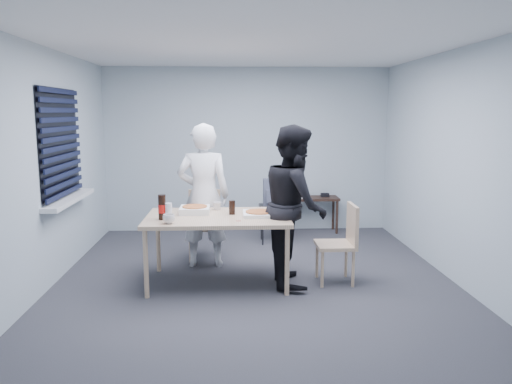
{
  "coord_description": "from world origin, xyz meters",
  "views": [
    {
      "loc": [
        -0.26,
        -5.47,
        1.9
      ],
      "look_at": [
        0.02,
        0.1,
        1.01
      ],
      "focal_mm": 35.0,
      "sensor_mm": 36.0,
      "label": 1
    }
  ],
  "objects": [
    {
      "name": "side_table",
      "position": [
        1.02,
        2.28,
        0.48
      ],
      "size": [
        0.85,
        0.38,
        0.56
      ],
      "color": "#37251B",
      "rests_on": "ground"
    },
    {
      "name": "mug_b",
      "position": [
        -0.43,
        0.29,
        0.81
      ],
      "size": [
        0.1,
        0.1,
        0.09
      ],
      "primitive_type": "imported",
      "color": "silver",
      "rests_on": "dining_table"
    },
    {
      "name": "pizza_box_a",
      "position": [
        -0.68,
        0.11,
        0.81
      ],
      "size": [
        0.33,
        0.33,
        0.08
      ],
      "rotation": [
        0.0,
        0.0,
        -0.26
      ],
      "color": "white",
      "rests_on": "dining_table"
    },
    {
      "name": "plastic_cups",
      "position": [
        -0.93,
        -0.22,
        0.86
      ],
      "size": [
        0.09,
        0.09,
        0.18
      ],
      "primitive_type": "cylinder",
      "rotation": [
        0.0,
        0.0,
        -0.28
      ],
      "color": "silver",
      "rests_on": "dining_table"
    },
    {
      "name": "person_white",
      "position": [
        -0.6,
        0.6,
        0.89
      ],
      "size": [
        0.65,
        0.42,
        1.77
      ],
      "primitive_type": "imported",
      "rotation": [
        0.0,
        0.0,
        3.14
      ],
      "color": "white",
      "rests_on": "ground"
    },
    {
      "name": "pizza_box_b",
      "position": [
        0.05,
        -0.07,
        0.79
      ],
      "size": [
        0.36,
        0.36,
        0.05
      ],
      "rotation": [
        0.0,
        0.0,
        0.29
      ],
      "color": "white",
      "rests_on": "dining_table"
    },
    {
      "name": "backpack",
      "position": [
        0.35,
        1.66,
        0.74
      ],
      "size": [
        0.28,
        0.21,
        0.4
      ],
      "rotation": [
        0.0,
        0.0,
        0.44
      ],
      "color": "slate",
      "rests_on": "stool"
    },
    {
      "name": "dining_table",
      "position": [
        -0.41,
        -0.06,
        0.71
      ],
      "size": [
        1.58,
        1.0,
        0.77
      ],
      "color": "#D6B390",
      "rests_on": "ground"
    },
    {
      "name": "chair_right",
      "position": [
        0.98,
        -0.11,
        0.51
      ],
      "size": [
        0.42,
        0.42,
        0.89
      ],
      "color": "#D6B390",
      "rests_on": "ground"
    },
    {
      "name": "room",
      "position": [
        -2.2,
        0.4,
        1.44
      ],
      "size": [
        5.0,
        5.0,
        5.0
      ],
      "color": "#343338",
      "rests_on": "ground"
    },
    {
      "name": "chair_far",
      "position": [
        -0.62,
        0.96,
        0.51
      ],
      "size": [
        0.42,
        0.42,
        0.89
      ],
      "color": "#D6B390",
      "rests_on": "ground"
    },
    {
      "name": "cola_glass",
      "position": [
        -0.25,
        0.02,
        0.85
      ],
      "size": [
        0.09,
        0.09,
        0.16
      ],
      "primitive_type": "cylinder",
      "rotation": [
        0.0,
        0.0,
        -0.41
      ],
      "color": "black",
      "rests_on": "dining_table"
    },
    {
      "name": "rubber_band",
      "position": [
        -0.19,
        -0.33,
        0.77
      ],
      "size": [
        0.07,
        0.07,
        0.0
      ],
      "primitive_type": "torus",
      "rotation": [
        0.0,
        0.0,
        -0.37
      ],
      "color": "red",
      "rests_on": "dining_table"
    },
    {
      "name": "mug_a",
      "position": [
        -0.91,
        -0.42,
        0.82
      ],
      "size": [
        0.17,
        0.17,
        0.1
      ],
      "primitive_type": "imported",
      "rotation": [
        0.0,
        0.0,
        0.52
      ],
      "color": "silver",
      "rests_on": "dining_table"
    },
    {
      "name": "black_box",
      "position": [
        1.24,
        2.32,
        0.59
      ],
      "size": [
        0.15,
        0.13,
        0.05
      ],
      "primitive_type": "cube",
      "rotation": [
        0.0,
        0.0,
        0.4
      ],
      "color": "black",
      "rests_on": "side_table"
    },
    {
      "name": "soda_bottle",
      "position": [
        -1.0,
        -0.22,
        0.9
      ],
      "size": [
        0.08,
        0.08,
        0.27
      ],
      "rotation": [
        0.0,
        0.0,
        -0.17
      ],
      "color": "black",
      "rests_on": "dining_table"
    },
    {
      "name": "person_black",
      "position": [
        0.44,
        -0.09,
        0.89
      ],
      "size": [
        0.47,
        0.86,
        1.77
      ],
      "primitive_type": "imported",
      "rotation": [
        0.0,
        0.0,
        1.57
      ],
      "color": "black",
      "rests_on": "ground"
    },
    {
      "name": "papers",
      "position": [
        0.87,
        2.28,
        0.57
      ],
      "size": [
        0.28,
        0.32,
        0.0
      ],
      "primitive_type": "cube",
      "rotation": [
        0.0,
        0.0,
        0.31
      ],
      "color": "white",
      "rests_on": "side_table"
    },
    {
      "name": "stool",
      "position": [
        0.35,
        1.67,
        0.44
      ],
      "size": [
        0.4,
        0.4,
        0.55
      ],
      "color": "black",
      "rests_on": "ground"
    }
  ]
}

